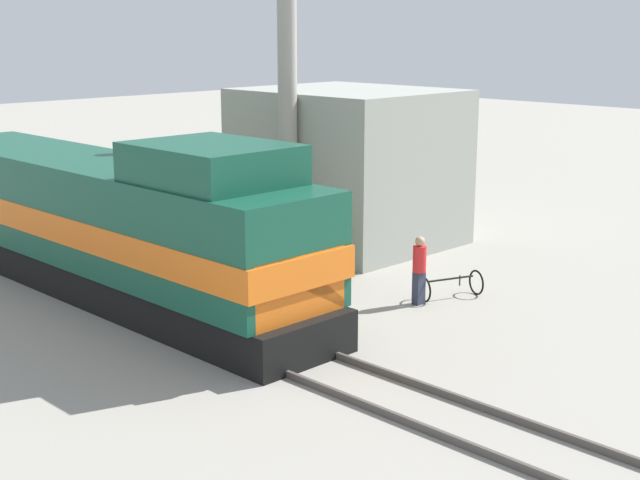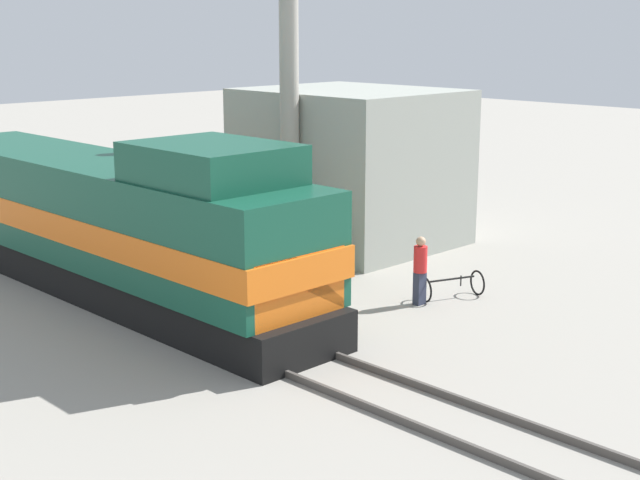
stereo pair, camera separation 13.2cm
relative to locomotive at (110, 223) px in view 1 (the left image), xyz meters
The scene contains 11 objects.
ground_plane 3.53m from the locomotive, 90.00° to the right, with size 120.00×120.00×0.00m, color gray.
rail_near 3.57m from the locomotive, 103.42° to the right, with size 0.08×36.24×0.15m, color #4C4742.
rail_far 3.57m from the locomotive, 76.58° to the right, with size 0.08×36.24×0.15m, color #4C4742.
locomotive is the anchor object (origin of this frame).
utility_pole 6.26m from the locomotive, ahead, with size 1.80×0.56×8.84m.
vendor_umbrella 4.16m from the locomotive, 22.89° to the right, with size 1.99×1.99×2.15m.
billboard_sign 8.14m from the locomotive, 18.16° to the left, with size 2.26×0.12×3.12m.
shrub_cluster 5.61m from the locomotive, 28.51° to the right, with size 1.09×1.09×1.09m, color #236028.
person_bystander 8.00m from the locomotive, 52.02° to the right, with size 0.34×0.34×1.75m.
bicycle 8.90m from the locomotive, 48.18° to the right, with size 1.74×1.20×0.66m.
building_block_distant 8.61m from the locomotive, ahead, with size 5.27×6.17×4.88m, color #999E93.
Camera 1 is at (-11.96, -16.65, 6.82)m, focal length 50.00 mm.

